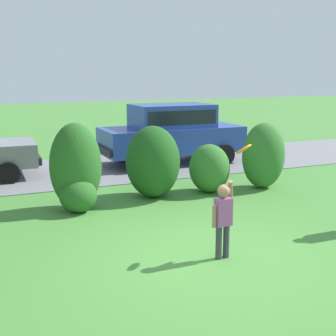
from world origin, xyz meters
TOP-DOWN VIEW (x-y plane):
  - ground_plane at (0.00, 0.00)m, footprint 80.00×80.00m
  - driveway_strip at (0.00, 7.39)m, footprint 28.00×4.40m
  - shrub_centre_left at (-1.36, 3.49)m, footprint 1.12×1.13m
  - shrub_centre at (0.52, 3.77)m, footprint 1.27×1.34m
  - shrub_centre_right at (1.96, 3.65)m, footprint 0.98×1.07m
  - shrub_far_end at (3.43, 3.49)m, footprint 1.14×0.94m
  - parked_suv at (2.57, 7.34)m, footprint 4.72×2.14m
  - child_thrower at (0.17, -0.14)m, footprint 0.45×0.28m
  - frisbee at (0.65, 0.08)m, footprint 0.32×0.26m

SIDE VIEW (x-z plane):
  - ground_plane at x=0.00m, z-range 0.00..0.00m
  - driveway_strip at x=0.00m, z-range 0.00..0.02m
  - shrub_centre_right at x=1.96m, z-range 0.00..1.19m
  - child_thrower at x=0.17m, z-range 0.07..1.36m
  - shrub_centre_left at x=-1.36m, z-range -0.11..1.76m
  - shrub_far_end at x=3.43m, z-range 0.00..1.68m
  - shrub_centre at x=0.52m, z-range 0.00..1.70m
  - parked_suv at x=2.57m, z-range 0.12..2.04m
  - frisbee at x=0.65m, z-range 1.58..1.83m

